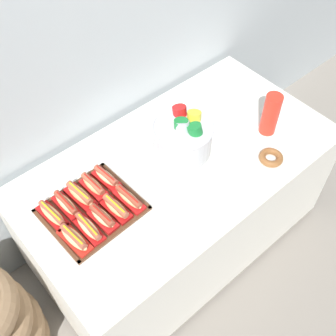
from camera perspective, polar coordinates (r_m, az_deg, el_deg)
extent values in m
plane|color=gray|center=(2.70, 1.21, -9.36)|extent=(10.00, 10.00, 0.00)
cube|color=#B2BCC1|center=(2.04, -8.47, 19.56)|extent=(6.00, 0.10, 2.60)
cube|color=white|center=(2.37, 1.37, -4.63)|extent=(1.61, 0.87, 0.71)
cylinder|color=black|center=(2.90, 15.57, -5.20)|extent=(0.05, 0.05, 0.04)
cylinder|color=black|center=(2.67, -14.75, -12.79)|extent=(0.05, 0.05, 0.04)
cylinder|color=black|center=(3.11, 6.81, 1.89)|extent=(0.05, 0.05, 0.04)
cube|color=#56331E|center=(1.94, -10.18, -5.58)|extent=(0.42, 0.38, 0.01)
cube|color=#56331E|center=(1.85, -7.01, -8.74)|extent=(0.41, 0.03, 0.01)
cube|color=#56331E|center=(2.03, -13.10, -2.47)|extent=(0.41, 0.03, 0.01)
cube|color=#56331E|center=(1.90, -14.92, -8.73)|extent=(0.03, 0.36, 0.01)
cube|color=#56331E|center=(1.99, -5.77, -2.32)|extent=(0.03, 0.36, 0.01)
cube|color=red|center=(1.86, -12.42, -9.52)|extent=(0.08, 0.18, 0.02)
ellipsoid|color=#E0BC7F|center=(1.84, -12.53, -9.18)|extent=(0.07, 0.17, 0.04)
cylinder|color=#9E4C38|center=(1.83, -12.60, -8.99)|extent=(0.04, 0.15, 0.03)
cylinder|color=yellow|center=(1.82, -12.67, -8.77)|extent=(0.02, 0.13, 0.01)
cube|color=#B21414|center=(1.87, -10.55, -8.21)|extent=(0.06, 0.17, 0.02)
ellipsoid|color=beige|center=(1.86, -10.64, -7.88)|extent=(0.05, 0.16, 0.04)
cylinder|color=#9E4C38|center=(1.85, -10.69, -7.70)|extent=(0.03, 0.16, 0.03)
cylinder|color=yellow|center=(1.84, -10.75, -7.50)|extent=(0.01, 0.14, 0.01)
cube|color=red|center=(1.89, -8.74, -6.91)|extent=(0.08, 0.16, 0.02)
ellipsoid|color=beige|center=(1.87, -8.82, -6.53)|extent=(0.06, 0.14, 0.04)
cylinder|color=brown|center=(1.86, -8.87, -6.31)|extent=(0.04, 0.14, 0.03)
cylinder|color=red|center=(1.85, -8.92, -6.07)|extent=(0.02, 0.12, 0.01)
cube|color=#B21414|center=(1.91, -6.96, -5.63)|extent=(0.08, 0.16, 0.02)
ellipsoid|color=tan|center=(1.89, -7.02, -5.28)|extent=(0.06, 0.15, 0.04)
cylinder|color=#A8563D|center=(1.88, -7.06, -5.09)|extent=(0.04, 0.15, 0.03)
cylinder|color=yellow|center=(1.87, -7.10, -4.83)|extent=(0.02, 0.12, 0.01)
cube|color=red|center=(1.93, -5.24, -4.37)|extent=(0.07, 0.17, 0.02)
ellipsoid|color=#E0BC7F|center=(1.92, -5.28, -4.00)|extent=(0.06, 0.16, 0.04)
cylinder|color=brown|center=(1.91, -5.31, -3.80)|extent=(0.04, 0.15, 0.03)
cylinder|color=red|center=(1.89, -5.34, -3.55)|extent=(0.02, 0.13, 0.01)
cube|color=#B21414|center=(1.94, -15.21, -6.32)|extent=(0.08, 0.18, 0.02)
ellipsoid|color=tan|center=(1.93, -15.34, -5.99)|extent=(0.06, 0.17, 0.04)
cylinder|color=#9E4C38|center=(1.92, -15.41, -5.81)|extent=(0.04, 0.16, 0.03)
cylinder|color=yellow|center=(1.91, -15.48, -5.61)|extent=(0.02, 0.14, 0.01)
cube|color=#B21414|center=(1.96, -13.42, -5.10)|extent=(0.06, 0.17, 0.02)
ellipsoid|color=beige|center=(1.94, -13.54, -4.72)|extent=(0.05, 0.16, 0.04)
cylinder|color=brown|center=(1.93, -13.61, -4.50)|extent=(0.03, 0.15, 0.03)
cylinder|color=red|center=(1.92, -13.68, -4.29)|extent=(0.01, 0.13, 0.01)
cube|color=#B21414|center=(1.98, -11.66, -3.89)|extent=(0.08, 0.18, 0.02)
ellipsoid|color=tan|center=(1.96, -11.77, -3.49)|extent=(0.07, 0.17, 0.04)
cylinder|color=#A8563D|center=(1.95, -11.83, -3.27)|extent=(0.05, 0.16, 0.03)
cylinder|color=yellow|center=(1.93, -11.90, -3.02)|extent=(0.02, 0.13, 0.01)
cube|color=red|center=(1.99, -9.93, -2.71)|extent=(0.07, 0.16, 0.02)
ellipsoid|color=tan|center=(1.98, -10.03, -2.30)|extent=(0.06, 0.15, 0.04)
cylinder|color=#A8563D|center=(1.97, -10.08, -2.07)|extent=(0.04, 0.15, 0.03)
cylinder|color=red|center=(1.96, -10.13, -1.83)|extent=(0.01, 0.12, 0.01)
cube|color=#B21414|center=(2.02, -8.25, -1.54)|extent=(0.07, 0.16, 0.02)
ellipsoid|color=beige|center=(2.00, -8.32, -1.16)|extent=(0.06, 0.15, 0.04)
cylinder|color=#9E4C38|center=(1.99, -8.36, -0.96)|extent=(0.04, 0.14, 0.03)
cylinder|color=red|center=(1.98, -8.40, -0.71)|extent=(0.02, 0.12, 0.01)
cylinder|color=silver|center=(2.08, 1.89, 1.12)|extent=(0.19, 0.19, 0.02)
cone|color=silver|center=(2.05, 1.92, 1.89)|extent=(0.07, 0.07, 0.07)
cylinder|color=silver|center=(1.97, 2.00, 3.94)|extent=(0.28, 0.28, 0.15)
torus|color=silver|center=(1.92, 2.06, 5.45)|extent=(0.29, 0.29, 0.02)
cylinder|color=yellow|center=(1.97, 3.46, 5.99)|extent=(0.09, 0.09, 0.14)
cylinder|color=red|center=(2.00, 1.68, 6.72)|extent=(0.09, 0.11, 0.14)
cylinder|color=#197A33|center=(1.93, 1.79, 4.95)|extent=(0.10, 0.11, 0.13)
cylinder|color=#B7BCC6|center=(1.93, 2.04, 4.67)|extent=(0.11, 0.12, 0.14)
cylinder|color=#197A33|center=(1.92, 3.87, 4.28)|extent=(0.08, 0.10, 0.14)
cylinder|color=red|center=(2.25, 13.38, 6.02)|extent=(0.08, 0.08, 0.12)
cylinder|color=red|center=(2.23, 13.48, 6.42)|extent=(0.08, 0.08, 0.12)
cylinder|color=red|center=(2.22, 13.59, 6.83)|extent=(0.08, 0.08, 0.12)
cylinder|color=red|center=(2.20, 13.70, 7.25)|extent=(0.08, 0.08, 0.12)
cylinder|color=red|center=(2.19, 13.80, 7.67)|extent=(0.09, 0.09, 0.12)
cylinder|color=red|center=(2.17, 13.91, 8.10)|extent=(0.09, 0.09, 0.12)
torus|color=brown|center=(2.14, 13.70, 1.36)|extent=(0.12, 0.12, 0.03)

